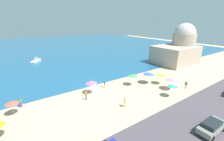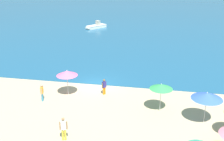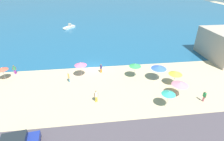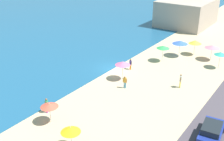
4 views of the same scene
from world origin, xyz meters
name	(u,v)px [view 4 (image 4 of 4)]	position (x,y,z in m)	size (l,w,h in m)	color
ground_plane	(113,69)	(0.00, 0.00, 0.00)	(160.00, 160.00, 0.00)	tan
beach_umbrella_0	(221,54)	(9.07, -12.18, 2.20)	(1.75, 1.75, 2.47)	#B2B2B7
beach_umbrella_1	(71,130)	(-15.99, -6.87, 1.93)	(1.74, 1.74, 2.24)	#B2B2B7
beach_umbrella_2	(195,42)	(12.20, -7.37, 2.13)	(2.01, 2.01, 2.47)	#B2B2B7
beach_umbrella_3	(123,63)	(-2.00, -2.96, 2.27)	(2.00, 2.00, 2.57)	#B2B2B7
beach_umbrella_4	(49,105)	(-14.30, -2.49, 1.96)	(1.77, 1.77, 2.21)	#B2B2B7
beach_umbrella_5	(163,47)	(6.72, -4.43, 2.26)	(1.94, 1.94, 2.54)	#B2B2B7
beach_umbrella_6	(212,47)	(11.51, -10.26, 2.14)	(2.25, 2.25, 2.42)	#B2B2B7
beach_umbrella_7	(180,42)	(10.22, -5.65, 2.30)	(2.41, 2.41, 2.62)	#B2B2B7
bather_0	(131,64)	(1.35, -2.11, 0.88)	(0.39, 0.48, 1.58)	orange
bather_1	(181,80)	(0.17, -10.05, 1.01)	(0.55, 0.32, 1.80)	gold
bather_2	(47,105)	(-13.26, -0.87, 0.94)	(0.54, 0.33, 1.68)	#A82FA1
bather_3	(125,81)	(-3.90, -4.56, 0.92)	(0.30, 0.56, 1.64)	teal
parked_car_3	(211,131)	(-7.78, -16.34, 0.86)	(4.28, 2.32, 1.52)	navy
harbor_fortress	(191,3)	(31.20, 0.85, 4.47)	(13.76, 9.98, 12.26)	#AC9989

